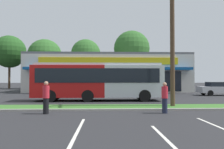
# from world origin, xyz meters

# --- Properties ---
(grass_median) EXTENTS (56.00, 2.20, 0.12)m
(grass_median) POSITION_xyz_m (0.00, 14.00, 0.06)
(grass_median) COLOR #386B28
(grass_median) RESTS_ON ground_plane
(curb_lip) EXTENTS (56.00, 0.24, 0.12)m
(curb_lip) POSITION_xyz_m (0.00, 12.78, 0.06)
(curb_lip) COLOR #99968C
(curb_lip) RESTS_ON ground_plane
(parking_stripe_0) EXTENTS (0.12, 4.80, 0.01)m
(parking_stripe_0) POSITION_xyz_m (-2.30, 7.60, 0.00)
(parking_stripe_0) COLOR silver
(parking_stripe_0) RESTS_ON ground_plane
(parking_stripe_1) EXTENTS (0.12, 4.80, 0.01)m
(parking_stripe_1) POSITION_xyz_m (0.58, 5.98, 0.00)
(parking_stripe_1) COLOR silver
(parking_stripe_1) RESTS_ON ground_plane
(parking_stripe_2) EXTENTS (0.12, 4.80, 0.01)m
(parking_stripe_2) POSITION_xyz_m (3.15, 7.67, 0.00)
(parking_stripe_2) COLOR silver
(parking_stripe_2) RESTS_ON ground_plane
(storefront_building) EXTENTS (23.81, 13.68, 5.65)m
(storefront_building) POSITION_xyz_m (-0.70, 36.17, 2.83)
(storefront_building) COLOR beige
(storefront_building) RESTS_ON ground_plane
(tree_far_left) EXTENTS (6.66, 6.66, 10.90)m
(tree_far_left) POSITION_xyz_m (-20.87, 46.34, 7.56)
(tree_far_left) COLOR #473323
(tree_far_left) RESTS_ON ground_plane
(tree_left) EXTENTS (6.85, 6.85, 9.87)m
(tree_left) POSITION_xyz_m (-13.18, 44.56, 6.44)
(tree_left) COLOR #473323
(tree_left) RESTS_ON ground_plane
(tree_mid_left) EXTENTS (5.72, 5.72, 9.67)m
(tree_mid_left) POSITION_xyz_m (-4.93, 43.21, 6.79)
(tree_mid_left) COLOR #473323
(tree_mid_left) RESTS_ON ground_plane
(tree_mid) EXTENTS (7.30, 7.30, 11.81)m
(tree_mid) POSITION_xyz_m (4.30, 45.06, 8.14)
(tree_mid) COLOR #473323
(tree_mid) RESTS_ON ground_plane
(utility_pole) EXTENTS (3.12, 2.39, 10.85)m
(utility_pole) POSITION_xyz_m (3.06, 14.10, 5.78)
(utility_pole) COLOR #4C3826
(utility_pole) RESTS_ON ground_plane
(city_bus) EXTENTS (11.16, 2.71, 3.25)m
(city_bus) POSITION_xyz_m (-1.86, 19.09, 1.76)
(city_bus) COLOR #B71414
(city_bus) RESTS_ON ground_plane
(car_0) EXTENTS (4.73, 2.02, 1.56)m
(car_0) POSITION_xyz_m (12.01, 25.13, 0.80)
(car_0) COLOR #B7B7BC
(car_0) RESTS_ON ground_plane
(pedestrian_near_bench) EXTENTS (0.34, 0.34, 1.71)m
(pedestrian_near_bench) POSITION_xyz_m (2.00, 11.70, 0.86)
(pedestrian_near_bench) COLOR #1E2338
(pedestrian_near_bench) RESTS_ON ground_plane
(pedestrian_by_pole) EXTENTS (0.36, 0.36, 1.76)m
(pedestrian_by_pole) POSITION_xyz_m (-4.49, 11.70, 0.89)
(pedestrian_by_pole) COLOR black
(pedestrian_by_pole) RESTS_ON ground_plane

